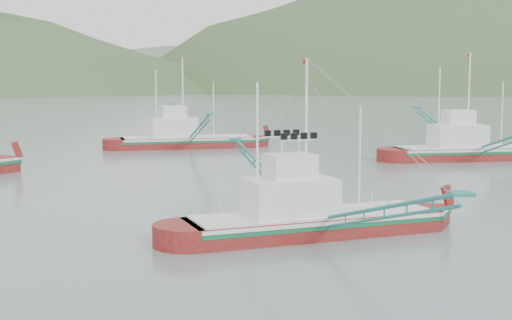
{
  "coord_description": "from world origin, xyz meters",
  "views": [
    {
      "loc": [
        -2.12,
        -35.43,
        8.0
      ],
      "look_at": [
        0.0,
        6.0,
        3.2
      ],
      "focal_mm": 50.0,
      "sensor_mm": 36.0,
      "label": 1
    }
  ],
  "objects": [
    {
      "name": "ground",
      "position": [
        0.0,
        0.0,
        0.0
      ],
      "size": [
        1200.0,
        1200.0,
        0.0
      ],
      "primitive_type": "plane",
      "color": "slate",
      "rests_on": "ground"
    },
    {
      "name": "bg_boat_right",
      "position": [
        22.39,
        32.85,
        1.71
      ],
      "size": [
        15.68,
        27.59,
        11.22
      ],
      "rotation": [
        0.0,
        0.0,
        0.12
      ],
      "color": "maroon",
      "rests_on": "ground"
    },
    {
      "name": "ridge_distant",
      "position": [
        30.0,
        560.0,
        0.0
      ],
      "size": [
        960.0,
        400.0,
        240.0
      ],
      "primitive_type": "ellipsoid",
      "color": "slate",
      "rests_on": "ground"
    },
    {
      "name": "bg_boat_far",
      "position": [
        -5.96,
        46.19,
        1.93
      ],
      "size": [
        15.67,
        27.16,
        11.12
      ],
      "rotation": [
        0.0,
        0.0,
        0.2
      ],
      "color": "maroon",
      "rests_on": "ground"
    },
    {
      "name": "main_boat",
      "position": [
        2.52,
        0.14,
        1.89
      ],
      "size": [
        13.61,
        23.2,
        9.66
      ],
      "rotation": [
        0.0,
        0.0,
        0.32
      ],
      "color": "maroon",
      "rests_on": "ground"
    }
  ]
}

